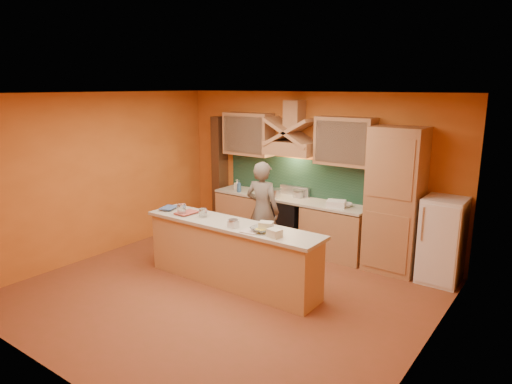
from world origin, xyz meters
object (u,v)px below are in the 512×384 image
Objects in this scene: stove at (288,222)px; mixing_bowl at (262,229)px; fridge at (442,240)px; kitchen_scale at (233,224)px; person at (262,211)px.

mixing_bowl is at bearing -68.05° from stove.
fridge is 10.74× the size of kitchen_scale.
kitchen_scale is (0.39, -1.28, 0.15)m from person.
stove is 0.69× the size of fridge.
kitchen_scale is at bearing -170.59° from mixing_bowl.
mixing_bowl is at bearing 9.36° from kitchen_scale.
mixing_bowl is (0.80, -1.98, 0.53)m from stove.
stove is 3.16× the size of mixing_bowl.
stove is 2.71m from fridge.
mixing_bowl reaches higher than stove.
person is 13.91× the size of kitchen_scale.
fridge reaches higher than stove.
mixing_bowl is (0.83, -1.21, 0.14)m from person.
person reaches higher than mixing_bowl.
person is (-2.73, -0.78, 0.19)m from fridge.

